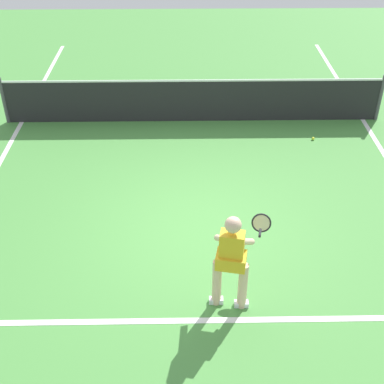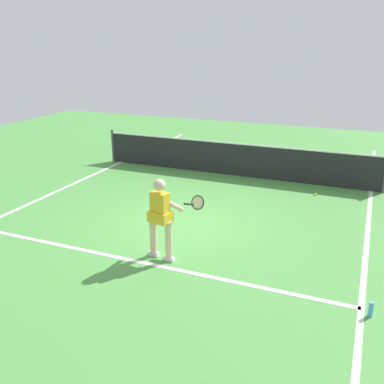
{
  "view_description": "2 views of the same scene",
  "coord_description": "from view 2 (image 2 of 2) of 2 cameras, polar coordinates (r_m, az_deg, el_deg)",
  "views": [
    {
      "loc": [
        -0.2,
        -6.9,
        5.58
      ],
      "look_at": [
        -0.09,
        -0.02,
        0.76
      ],
      "focal_mm": 48.98,
      "sensor_mm": 36.0,
      "label": 1
    },
    {
      "loc": [
        3.75,
        -8.2,
        3.82
      ],
      "look_at": [
        0.6,
        -0.69,
        1.01
      ],
      "focal_mm": 40.48,
      "sensor_mm": 36.0,
      "label": 2
    }
  ],
  "objects": [
    {
      "name": "ground_plane",
      "position": [
        9.79,
        -1.68,
        -3.92
      ],
      "size": [
        26.08,
        26.08,
        0.0
      ],
      "primitive_type": "plane",
      "color": "#4C9342"
    },
    {
      "name": "service_line_marking",
      "position": [
        8.17,
        -7.6,
        -8.97
      ],
      "size": [
        7.89,
        0.1,
        0.01
      ],
      "primitive_type": "cube",
      "color": "white",
      "rests_on": "ground"
    },
    {
      "name": "sideline_left_marking",
      "position": [
        11.87,
        -19.31,
        -0.82
      ],
      "size": [
        0.1,
        18.06,
        0.01
      ],
      "primitive_type": "cube",
      "color": "white",
      "rests_on": "ground"
    },
    {
      "name": "sideline_right_marking",
      "position": [
        9.05,
        21.93,
        -7.39
      ],
      "size": [
        0.1,
        18.06,
        0.01
      ],
      "primitive_type": "cube",
      "color": "white",
      "rests_on": "ground"
    },
    {
      "name": "court_net",
      "position": [
        13.14,
        5.44,
        4.37
      ],
      "size": [
        8.57,
        0.08,
        1.08
      ],
      "color": "#4C4C51",
      "rests_on": "ground"
    },
    {
      "name": "tennis_player",
      "position": [
        7.89,
        -4.03,
        -3.13
      ],
      "size": [
        0.9,
        0.9,
        1.55
      ],
      "color": "beige",
      "rests_on": "ground"
    },
    {
      "name": "tennis_ball_near",
      "position": [
        11.89,
        15.96,
        -0.29
      ],
      "size": [
        0.07,
        0.07,
        0.07
      ],
      "primitive_type": "sphere",
      "color": "#D1E533",
      "rests_on": "ground"
    },
    {
      "name": "water_bottle",
      "position": [
        7.08,
        22.49,
        -14.09
      ],
      "size": [
        0.07,
        0.07,
        0.24
      ],
      "primitive_type": "cylinder",
      "color": "#4C9EE5",
      "rests_on": "ground"
    }
  ]
}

